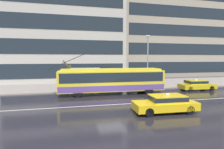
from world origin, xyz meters
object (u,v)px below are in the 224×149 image
(taxi_oncoming_near, at_px, (166,103))
(pedestrian_walking_past, at_px, (118,75))
(pedestrian_at_shelter, at_px, (132,75))
(street_lamp, at_px, (148,57))
(bus_shelter, at_px, (85,74))
(pedestrian_approaching_curb, at_px, (129,74))
(street_tree_bare, at_px, (70,74))
(taxi_ahead_of_bus, at_px, (197,85))
(trolleybus, at_px, (112,80))

(taxi_oncoming_near, bearing_deg, pedestrian_walking_past, 92.65)
(pedestrian_at_shelter, height_order, street_lamp, street_lamp)
(bus_shelter, distance_m, pedestrian_approaching_curb, 6.01)
(street_tree_bare, bearing_deg, taxi_ahead_of_bus, -17.37)
(taxi_oncoming_near, bearing_deg, bus_shelter, 114.49)
(taxi_ahead_of_bus, bearing_deg, trolleybus, 179.48)
(pedestrian_at_shelter, distance_m, street_tree_bare, 8.19)
(street_tree_bare, bearing_deg, street_lamp, -11.10)
(bus_shelter, height_order, pedestrian_walking_past, bus_shelter)
(pedestrian_approaching_curb, bearing_deg, trolleybus, -129.67)
(taxi_oncoming_near, height_order, pedestrian_walking_past, pedestrian_walking_past)
(bus_shelter, distance_m, street_tree_bare, 2.48)
(taxi_oncoming_near, distance_m, pedestrian_walking_past, 11.55)
(pedestrian_walking_past, distance_m, street_lamp, 4.57)
(pedestrian_walking_past, bearing_deg, taxi_ahead_of_bus, -23.46)
(pedestrian_approaching_curb, xyz_separation_m, street_tree_bare, (-7.91, 0.77, 0.16))
(trolleybus, relative_size, bus_shelter, 3.46)
(taxi_oncoming_near, height_order, street_lamp, street_lamp)
(street_lamp, bearing_deg, taxi_oncoming_near, -107.13)
(taxi_oncoming_near, bearing_deg, street_lamp, 72.87)
(taxi_oncoming_near, relative_size, street_tree_bare, 1.30)
(trolleybus, relative_size, taxi_ahead_of_bus, 2.82)
(taxi_oncoming_near, xyz_separation_m, street_lamp, (3.21, 10.40, 3.47))
(trolleybus, height_order, taxi_ahead_of_bus, trolleybus)
(taxi_oncoming_near, relative_size, pedestrian_walking_past, 2.31)
(bus_shelter, relative_size, street_lamp, 0.52)
(street_lamp, xyz_separation_m, street_tree_bare, (-10.12, 1.98, -2.25))
(pedestrian_at_shelter, height_order, pedestrian_approaching_curb, pedestrian_at_shelter)
(taxi_ahead_of_bus, xyz_separation_m, taxi_oncoming_near, (-8.54, -7.55, 0.00))
(street_tree_bare, bearing_deg, pedestrian_at_shelter, -11.55)
(taxi_ahead_of_bus, height_order, pedestrian_walking_past, pedestrian_walking_past)
(bus_shelter, height_order, street_tree_bare, street_tree_bare)
(pedestrian_at_shelter, xyz_separation_m, street_lamp, (2.09, -0.34, 2.43))
(taxi_ahead_of_bus, xyz_separation_m, bus_shelter, (-13.49, 3.32, 1.36))
(taxi_ahead_of_bus, distance_m, taxi_oncoming_near, 11.40)
(trolleybus, bearing_deg, pedestrian_walking_past, 65.41)
(bus_shelter, xyz_separation_m, street_tree_bare, (-1.96, 1.52, -0.14))
(trolleybus, height_order, pedestrian_approaching_curb, trolleybus)
(bus_shelter, bearing_deg, taxi_oncoming_near, -65.51)
(trolleybus, xyz_separation_m, pedestrian_walking_past, (1.76, 3.84, 0.22))
(pedestrian_at_shelter, relative_size, pedestrian_approaching_curb, 1.01)
(bus_shelter, xyz_separation_m, pedestrian_approaching_curb, (5.95, 0.75, -0.29))
(pedestrian_walking_past, distance_m, street_tree_bare, 6.44)
(pedestrian_approaching_curb, bearing_deg, street_tree_bare, 174.45)
(taxi_ahead_of_bus, height_order, pedestrian_at_shelter, pedestrian_at_shelter)
(taxi_ahead_of_bus, bearing_deg, pedestrian_walking_past, 156.54)
(taxi_ahead_of_bus, bearing_deg, bus_shelter, 166.19)
(trolleybus, bearing_deg, pedestrian_approaching_curb, 50.33)
(pedestrian_approaching_curb, distance_m, street_tree_bare, 7.95)
(taxi_ahead_of_bus, height_order, street_tree_bare, street_tree_bare)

